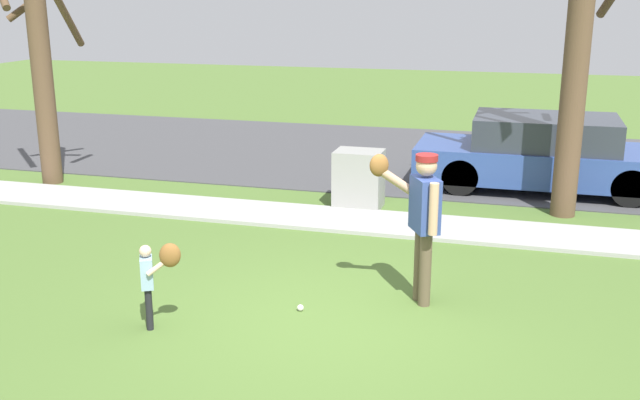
% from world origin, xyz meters
% --- Properties ---
extents(ground_plane, '(48.00, 48.00, 0.00)m').
position_xyz_m(ground_plane, '(0.00, 3.50, 0.00)').
color(ground_plane, '#4C6B2D').
extents(sidewalk_strip, '(36.00, 1.20, 0.06)m').
position_xyz_m(sidewalk_strip, '(0.00, 3.60, 0.03)').
color(sidewalk_strip, '#A3A39E').
rests_on(sidewalk_strip, ground).
extents(road_surface, '(36.00, 6.80, 0.02)m').
position_xyz_m(road_surface, '(0.00, 8.60, 0.01)').
color(road_surface, '#424244').
rests_on(road_surface, ground).
extents(person_adult, '(0.86, 0.55, 1.75)m').
position_xyz_m(person_adult, '(0.90, 0.80, 1.09)').
color(person_adult, brown).
rests_on(person_adult, ground).
extents(person_child, '(0.52, 0.30, 0.98)m').
position_xyz_m(person_child, '(-1.67, -0.65, 0.64)').
color(person_child, black).
rests_on(person_child, ground).
extents(baseball, '(0.07, 0.07, 0.07)m').
position_xyz_m(baseball, '(-0.33, 0.19, 0.04)').
color(baseball, white).
rests_on(baseball, ground).
extents(utility_cabinet, '(0.78, 0.61, 0.96)m').
position_xyz_m(utility_cabinet, '(-0.63, 4.45, 0.48)').
color(utility_cabinet, gray).
rests_on(utility_cabinet, ground).
extents(street_tree_near, '(1.85, 1.89, 5.51)m').
position_xyz_m(street_tree_near, '(2.64, 4.89, 2.92)').
color(street_tree_near, brown).
rests_on(street_tree_near, ground).
extents(street_tree_far, '(1.84, 1.88, 4.60)m').
position_xyz_m(street_tree_far, '(-6.56, 4.53, 2.46)').
color(street_tree_far, brown).
rests_on(street_tree_far, ground).
extents(parked_wagon_blue, '(4.50, 1.80, 1.33)m').
position_xyz_m(parked_wagon_blue, '(2.33, 6.45, 0.66)').
color(parked_wagon_blue, '#2D478C').
rests_on(parked_wagon_blue, road_surface).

